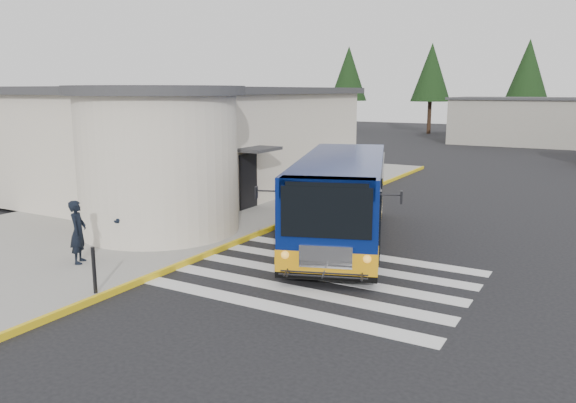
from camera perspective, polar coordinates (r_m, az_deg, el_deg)
The scene contains 9 objects.
ground at distance 15.41m, azimuth 5.79°, elevation -7.00°, with size 140.00×140.00×0.00m, color black.
sidewalk at distance 23.39m, azimuth -10.55°, elevation -0.64°, with size 10.00×34.00×0.15m, color gray.
curb_strip at distance 20.60m, azimuth 0.04°, elevation -2.04°, with size 0.12×34.00×0.16m, color gold.
station_building at distance 26.41m, azimuth -9.73°, elevation 6.20°, with size 12.70×18.70×4.80m.
crosswalk at distance 14.93m, azimuth 2.76°, elevation -7.54°, with size 8.00×5.35×0.01m.
transit_bus at distance 17.88m, azimuth 5.43°, elevation -0.09°, with size 5.87×9.96×2.74m.
pedestrian_a at distance 16.33m, azimuth -20.55°, elevation -2.91°, with size 0.64×0.42×1.74m, color black.
pedestrian_b at distance 17.45m, azimuth -16.63°, elevation -1.87°, with size 0.82×0.64×1.69m, color black.
bollard at distance 13.86m, azimuth -19.10°, elevation -6.61°, with size 0.09×0.09×1.11m, color black.
Camera 1 is at (5.89, -13.41, 4.80)m, focal length 35.00 mm.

